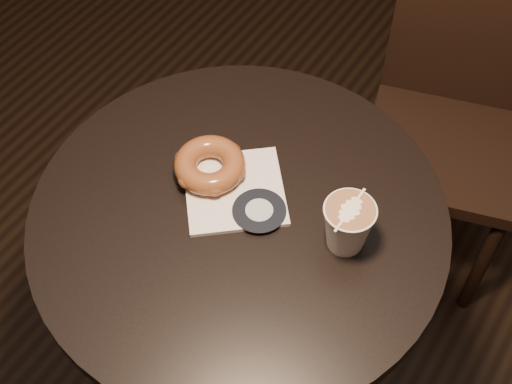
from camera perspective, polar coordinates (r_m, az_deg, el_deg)
cafe_table at (r=1.35m, az=-1.24°, el=-6.50°), size 0.70×0.70×0.75m
chair at (r=1.74m, az=15.91°, el=7.65°), size 0.46×0.46×0.93m
pastry_bag at (r=1.20m, az=-1.72°, el=0.13°), size 0.23×0.23×0.01m
doughnut at (r=1.21m, az=-3.72°, el=2.17°), size 0.12×0.12×0.04m
latte_cup at (r=1.12m, az=7.33°, el=-2.73°), size 0.08×0.08×0.09m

